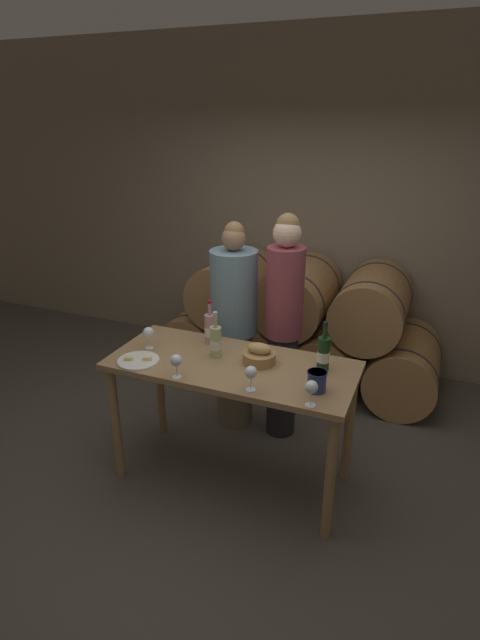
{
  "coord_description": "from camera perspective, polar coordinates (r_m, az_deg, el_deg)",
  "views": [
    {
      "loc": [
        1.16,
        -2.68,
        2.43
      ],
      "look_at": [
        0.0,
        0.14,
        1.17
      ],
      "focal_mm": 28.0,
      "sensor_mm": 36.0,
      "label": 1
    }
  ],
  "objects": [
    {
      "name": "wine_bottle_rose",
      "position": [
        3.52,
        -3.43,
        -0.99
      ],
      "size": [
        0.08,
        0.08,
        0.32
      ],
      "color": "#BC8E93",
      "rests_on": "tasting_table"
    },
    {
      "name": "tasting_table",
      "position": [
        3.35,
        -0.94,
        -6.89
      ],
      "size": [
        1.63,
        0.71,
        0.92
      ],
      "color": "#99754C",
      "rests_on": "ground_plane"
    },
    {
      "name": "barrel_stack",
      "position": [
        4.83,
        6.63,
        -0.75
      ],
      "size": [
        2.64,
        0.95,
        1.18
      ],
      "color": "#9E7042",
      "rests_on": "ground_plane"
    },
    {
      "name": "wine_glass_center",
      "position": [
        2.92,
        1.26,
        -6.07
      ],
      "size": [
        0.08,
        0.08,
        0.16
      ],
      "color": "white",
      "rests_on": "tasting_table"
    },
    {
      "name": "ground_plane",
      "position": [
        3.8,
        -0.86,
        -17.39
      ],
      "size": [
        10.0,
        10.0,
        0.0
      ],
      "primitive_type": "plane",
      "color": "#4C473F"
    },
    {
      "name": "cheese_plate",
      "position": [
        3.36,
        -11.54,
        -4.56
      ],
      "size": [
        0.27,
        0.27,
        0.04
      ],
      "color": "white",
      "rests_on": "tasting_table"
    },
    {
      "name": "wine_bottle_white",
      "position": [
        3.33,
        -2.78,
        -2.48
      ],
      "size": [
        0.08,
        0.08,
        0.32
      ],
      "color": "#ADBC7F",
      "rests_on": "tasting_table"
    },
    {
      "name": "blue_crock",
      "position": [
        2.97,
        8.78,
        -6.84
      ],
      "size": [
        0.12,
        0.12,
        0.13
      ],
      "color": "navy",
      "rests_on": "tasting_table"
    },
    {
      "name": "person_left",
      "position": [
        3.97,
        -0.68,
        -0.9
      ],
      "size": [
        0.37,
        0.37,
        1.71
      ],
      "color": "#756651",
      "rests_on": "ground_plane"
    },
    {
      "name": "wine_bottle_red",
      "position": [
        3.2,
        9.53,
        -3.79
      ],
      "size": [
        0.08,
        0.08,
        0.33
      ],
      "color": "#193819",
      "rests_on": "tasting_table"
    },
    {
      "name": "wine_glass_far_left",
      "position": [
        3.5,
        -10.42,
        -1.47
      ],
      "size": [
        0.08,
        0.08,
        0.16
      ],
      "color": "white",
      "rests_on": "tasting_table"
    },
    {
      "name": "bread_basket",
      "position": [
        3.26,
        2.22,
        -4.07
      ],
      "size": [
        0.21,
        0.21,
        0.14
      ],
      "color": "#A87F4C",
      "rests_on": "tasting_table"
    },
    {
      "name": "stone_wall_back",
      "position": [
        5.09,
        9.07,
        12.74
      ],
      "size": [
        10.0,
        0.12,
        3.2
      ],
      "color": "gray",
      "rests_on": "ground_plane"
    },
    {
      "name": "person_right",
      "position": [
        3.8,
        5.03,
        -0.61
      ],
      "size": [
        0.28,
        0.28,
        1.8
      ],
      "color": "#232326",
      "rests_on": "ground_plane"
    },
    {
      "name": "wine_glass_left",
      "position": [
        3.08,
        -7.31,
        -4.65
      ],
      "size": [
        0.08,
        0.08,
        0.16
      ],
      "color": "white",
      "rests_on": "tasting_table"
    },
    {
      "name": "wine_glass_right",
      "position": [
        2.8,
        8.16,
        -7.67
      ],
      "size": [
        0.08,
        0.08,
        0.16
      ],
      "color": "white",
      "rests_on": "tasting_table"
    }
  ]
}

